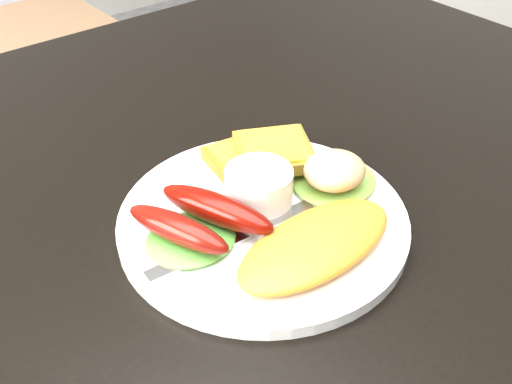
% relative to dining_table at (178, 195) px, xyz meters
% --- Properties ---
extents(dining_table, '(1.20, 0.80, 0.04)m').
position_rel_dining_table_xyz_m(dining_table, '(0.00, 0.00, 0.00)').
color(dining_table, black).
rests_on(dining_table, ground).
extents(dining_chair, '(0.46, 0.46, 0.05)m').
position_rel_dining_table_xyz_m(dining_chair, '(0.23, 1.17, -0.28)').
color(dining_chair, '#A67954').
rests_on(dining_chair, ground).
extents(plate, '(0.26, 0.26, 0.01)m').
position_rel_dining_table_xyz_m(plate, '(0.02, -0.11, 0.03)').
color(plate, white).
rests_on(plate, dining_table).
extents(lettuce_left, '(0.08, 0.08, 0.01)m').
position_rel_dining_table_xyz_m(lettuce_left, '(-0.05, -0.10, 0.04)').
color(lettuce_left, '#3F8833').
rests_on(lettuce_left, plate).
extents(lettuce_right, '(0.10, 0.10, 0.01)m').
position_rel_dining_table_xyz_m(lettuce_right, '(0.10, -0.11, 0.04)').
color(lettuce_right, '#548D2B').
rests_on(lettuce_right, plate).
extents(omelette, '(0.16, 0.08, 0.02)m').
position_rel_dining_table_xyz_m(omelette, '(0.03, -0.17, 0.04)').
color(omelette, '#EE9D3D').
rests_on(omelette, plate).
extents(sausage_a, '(0.06, 0.10, 0.02)m').
position_rel_dining_table_xyz_m(sausage_a, '(-0.06, -0.10, 0.05)').
color(sausage_a, maroon).
rests_on(sausage_a, lettuce_left).
extents(sausage_b, '(0.07, 0.11, 0.03)m').
position_rel_dining_table_xyz_m(sausage_b, '(-0.02, -0.10, 0.05)').
color(sausage_b, '#6A0505').
rests_on(sausage_b, lettuce_left).
extents(ramekin, '(0.08, 0.08, 0.04)m').
position_rel_dining_table_xyz_m(ramekin, '(0.03, -0.09, 0.05)').
color(ramekin, white).
rests_on(ramekin, plate).
extents(toast_a, '(0.09, 0.09, 0.01)m').
position_rel_dining_table_xyz_m(toast_a, '(0.06, -0.04, 0.04)').
color(toast_a, brown).
rests_on(toast_a, plate).
extents(toast_b, '(0.10, 0.10, 0.01)m').
position_rel_dining_table_xyz_m(toast_b, '(0.08, -0.06, 0.05)').
color(toast_b, olive).
rests_on(toast_b, toast_a).
extents(potato_salad, '(0.07, 0.07, 0.03)m').
position_rel_dining_table_xyz_m(potato_salad, '(0.10, -0.12, 0.06)').
color(potato_salad, beige).
rests_on(potato_salad, lettuce_right).
extents(fork, '(0.16, 0.03, 0.00)m').
position_rel_dining_table_xyz_m(fork, '(-0.02, -0.12, 0.03)').
color(fork, '#ADAFB7').
rests_on(fork, plate).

